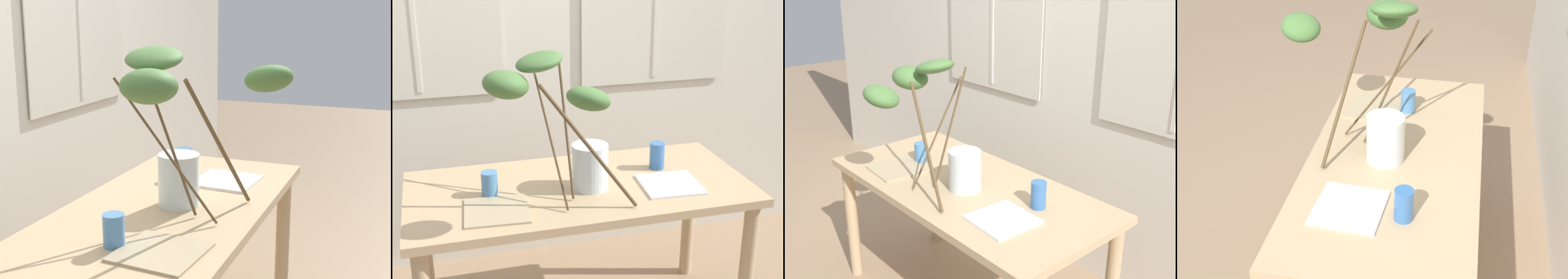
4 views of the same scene
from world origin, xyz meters
The scene contains 6 objects.
dining_table centered at (0.00, 0.00, 0.66)m, with size 1.54×0.73×0.77m.
vase_with_branches centered at (-0.10, -0.11, 1.11)m, with size 0.61×0.64×0.64m.
drinking_glass_blue_left centered at (-0.40, 0.00, 0.82)m, with size 0.07×0.07×0.11m, color #4C84BC.
drinking_glass_blue_right centered at (0.41, 0.09, 0.83)m, with size 0.07×0.07×0.13m, color #386BAD.
plate_square_left centered at (-0.39, -0.16, 0.77)m, with size 0.26×0.26×0.01m, color tan.
plate_square_right centered at (0.39, -0.12, 0.77)m, with size 0.26×0.26×0.01m, color white.
Camera 2 is at (-0.61, -2.29, 1.85)m, focal length 52.93 mm.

